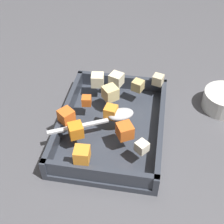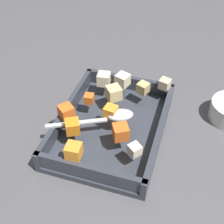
{
  "view_description": "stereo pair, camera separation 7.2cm",
  "coord_description": "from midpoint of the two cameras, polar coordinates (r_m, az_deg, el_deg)",
  "views": [
    {
      "loc": [
        -0.52,
        -0.08,
        0.56
      ],
      "look_at": [
        0.0,
        0.01,
        0.06
      ],
      "focal_mm": 49.95,
      "sensor_mm": 36.0,
      "label": 1
    },
    {
      "loc": [
        -0.5,
        -0.15,
        0.56
      ],
      "look_at": [
        0.0,
        0.01,
        0.06
      ],
      "focal_mm": 49.95,
      "sensor_mm": 36.0,
      "label": 2
    }
  ],
  "objects": [
    {
      "name": "carrot_chunk_near_left",
      "position": [
        0.76,
        -1.49,
        2.36
      ],
      "size": [
        0.03,
        0.03,
        0.02
      ],
      "primitive_type": "cube",
      "rotation": [
        0.0,
        0.0,
        0.13
      ],
      "color": "orange",
      "rests_on": "baking_dish"
    },
    {
      "name": "baking_dish",
      "position": [
        0.76,
        2.74,
        -2.77
      ],
      "size": [
        0.33,
        0.24,
        0.05
      ],
      "color": "#333842",
      "rests_on": "ground_plane"
    },
    {
      "name": "serving_spoon",
      "position": [
        0.71,
        3.32,
        -1.03
      ],
      "size": [
        0.11,
        0.19,
        0.02
      ],
      "rotation": [
        0.0,
        0.0,
        2.03
      ],
      "color": "silver",
      "rests_on": "baking_dish"
    },
    {
      "name": "potato_chunk_mid_right",
      "position": [
        0.8,
        8.31,
        4.29
      ],
      "size": [
        0.03,
        0.03,
        0.03
      ],
      "primitive_type": "cube",
      "rotation": [
        0.0,
        0.0,
        1.19
      ],
      "color": "tan",
      "rests_on": "baking_dish"
    },
    {
      "name": "potato_chunk_far_left",
      "position": [
        0.81,
        1.05,
        5.97
      ],
      "size": [
        0.04,
        0.04,
        0.03
      ],
      "primitive_type": "cube",
      "rotation": [
        0.0,
        0.0,
        3.27
      ],
      "color": "beige",
      "rests_on": "baking_dish"
    },
    {
      "name": "potato_chunk_heap_top",
      "position": [
        0.81,
        4.52,
        5.77
      ],
      "size": [
        0.04,
        0.04,
        0.03
      ],
      "primitive_type": "cube",
      "rotation": [
        0.0,
        0.0,
        2.79
      ],
      "color": "beige",
      "rests_on": "baking_dish"
    },
    {
      "name": "carrot_chunk_corner_se",
      "position": [
        0.67,
        4.67,
        -3.79
      ],
      "size": [
        0.04,
        0.04,
        0.03
      ],
      "primitive_type": "cube",
      "rotation": [
        0.0,
        0.0,
        3.67
      ],
      "color": "orange",
      "rests_on": "baking_dish"
    },
    {
      "name": "carrot_chunk_center",
      "position": [
        0.72,
        -5.55,
        -0.07
      ],
      "size": [
        0.04,
        0.04,
        0.03
      ],
      "primitive_type": "cube",
      "rotation": [
        0.0,
        0.0,
        5.62
      ],
      "color": "orange",
      "rests_on": "baking_dish"
    },
    {
      "name": "carrot_chunk_front_center",
      "position": [
        0.68,
        -4.24,
        -2.82
      ],
      "size": [
        0.04,
        0.04,
        0.03
      ],
      "primitive_type": "cube",
      "rotation": [
        0.0,
        0.0,
        2.07
      ],
      "color": "orange",
      "rests_on": "baking_dish"
    },
    {
      "name": "potato_chunk_corner_ne",
      "position": [
        0.82,
        12.15,
        4.97
      ],
      "size": [
        0.03,
        0.03,
        0.03
      ],
      "primitive_type": "cube",
      "rotation": [
        0.0,
        0.0,
        4.43
      ],
      "color": "beige",
      "rests_on": "baking_dish"
    },
    {
      "name": "carrot_chunk_rim_edge",
      "position": [
        0.72,
        2.72,
        0.16
      ],
      "size": [
        0.03,
        0.03,
        0.03
      ],
      "primitive_type": "cube",
      "rotation": [
        0.0,
        0.0,
        4.56
      ],
      "color": "orange",
      "rests_on": "baking_dish"
    },
    {
      "name": "carrot_chunk_back_center",
      "position": [
        0.64,
        -3.79,
        -7.29
      ],
      "size": [
        0.03,
        0.03,
        0.03
      ],
      "primitive_type": "cube",
      "rotation": [
        0.0,
        0.0,
        0.06
      ],
      "color": "orange",
      "rests_on": "baking_dish"
    },
    {
      "name": "potato_chunk_under_handle",
      "position": [
        0.77,
        3.02,
        3.39
      ],
      "size": [
        0.05,
        0.05,
        0.03
      ],
      "primitive_type": "cube",
      "rotation": [
        0.0,
        0.0,
        2.28
      ],
      "color": "#E0CC89",
      "rests_on": "baking_dish"
    },
    {
      "name": "ground_plane",
      "position": [
        0.76,
        3.58,
        -4.0
      ],
      "size": [
        4.0,
        4.0,
        0.0
      ],
      "primitive_type": "plane",
      "color": "#4C4C51"
    },
    {
      "name": "parsnip_chunk_corner_nw",
      "position": [
        0.65,
        7.39,
        -7.01
      ],
      "size": [
        0.03,
        0.03,
        0.02
      ],
      "primitive_type": "cube",
      "rotation": [
        0.0,
        0.0,
        0.89
      ],
      "color": "silver",
      "rests_on": "baking_dish"
    }
  ]
}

